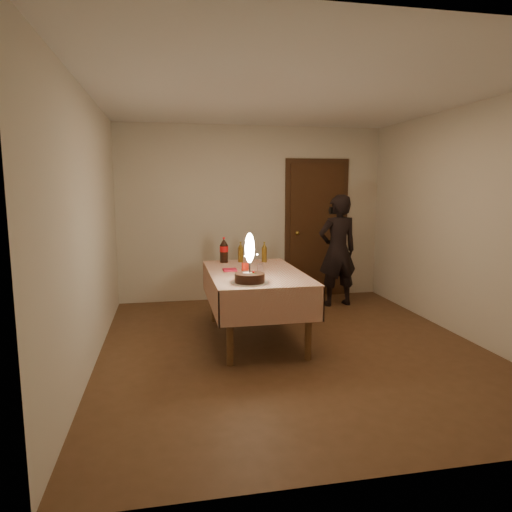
{
  "coord_description": "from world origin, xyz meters",
  "views": [
    {
      "loc": [
        -1.28,
        -4.53,
        1.7
      ],
      "look_at": [
        -0.33,
        0.31,
        0.95
      ],
      "focal_mm": 32.0,
      "sensor_mm": 36.0,
      "label": 1
    }
  ],
  "objects_px": {
    "dining_table": "(255,281)",
    "birthday_cake": "(250,272)",
    "amber_bottle_left": "(241,253)",
    "photographer": "(338,250)",
    "amber_bottle_right": "(264,253)",
    "red_cup": "(245,267)",
    "red_plate": "(253,273)",
    "cola_bottle": "(224,250)",
    "clear_cup": "(260,268)"
  },
  "relations": [
    {
      "from": "dining_table",
      "to": "birthday_cake",
      "type": "distance_m",
      "value": 0.64
    },
    {
      "from": "amber_bottle_left",
      "to": "photographer",
      "type": "distance_m",
      "value": 1.59
    },
    {
      "from": "dining_table",
      "to": "amber_bottle_right",
      "type": "relative_size",
      "value": 6.75
    },
    {
      "from": "dining_table",
      "to": "amber_bottle_left",
      "type": "bearing_deg",
      "value": 94.56
    },
    {
      "from": "birthday_cake",
      "to": "red_cup",
      "type": "bearing_deg",
      "value": 84.67
    },
    {
      "from": "red_plate",
      "to": "cola_bottle",
      "type": "bearing_deg",
      "value": 105.43
    },
    {
      "from": "clear_cup",
      "to": "photographer",
      "type": "distance_m",
      "value": 1.87
    },
    {
      "from": "clear_cup",
      "to": "photographer",
      "type": "relative_size",
      "value": 0.06
    },
    {
      "from": "red_plate",
      "to": "amber_bottle_left",
      "type": "relative_size",
      "value": 0.86
    },
    {
      "from": "red_plate",
      "to": "photographer",
      "type": "distance_m",
      "value": 1.98
    },
    {
      "from": "cola_bottle",
      "to": "amber_bottle_left",
      "type": "bearing_deg",
      "value": -2.33
    },
    {
      "from": "red_plate",
      "to": "amber_bottle_left",
      "type": "bearing_deg",
      "value": 90.57
    },
    {
      "from": "photographer",
      "to": "amber_bottle_left",
      "type": "bearing_deg",
      "value": -160.07
    },
    {
      "from": "clear_cup",
      "to": "amber_bottle_left",
      "type": "relative_size",
      "value": 0.35
    },
    {
      "from": "birthday_cake",
      "to": "clear_cup",
      "type": "bearing_deg",
      "value": 68.3
    },
    {
      "from": "dining_table",
      "to": "red_plate",
      "type": "distance_m",
      "value": 0.15
    },
    {
      "from": "red_plate",
      "to": "red_cup",
      "type": "xyz_separation_m",
      "value": [
        -0.07,
        0.1,
        0.05
      ]
    },
    {
      "from": "red_cup",
      "to": "cola_bottle",
      "type": "distance_m",
      "value": 0.71
    },
    {
      "from": "clear_cup",
      "to": "cola_bottle",
      "type": "bearing_deg",
      "value": 113.49
    },
    {
      "from": "birthday_cake",
      "to": "amber_bottle_left",
      "type": "relative_size",
      "value": 1.92
    },
    {
      "from": "dining_table",
      "to": "birthday_cake",
      "type": "bearing_deg",
      "value": -106.06
    },
    {
      "from": "clear_cup",
      "to": "amber_bottle_right",
      "type": "xyz_separation_m",
      "value": [
        0.19,
        0.65,
        0.07
      ]
    },
    {
      "from": "dining_table",
      "to": "amber_bottle_left",
      "type": "xyz_separation_m",
      "value": [
        -0.05,
        0.68,
        0.22
      ]
    },
    {
      "from": "birthday_cake",
      "to": "red_plate",
      "type": "distance_m",
      "value": 0.51
    },
    {
      "from": "clear_cup",
      "to": "red_cup",
      "type": "bearing_deg",
      "value": 168.53
    },
    {
      "from": "amber_bottle_right",
      "to": "red_plate",
      "type": "bearing_deg",
      "value": -111.64
    },
    {
      "from": "red_cup",
      "to": "amber_bottle_right",
      "type": "height_order",
      "value": "amber_bottle_right"
    },
    {
      "from": "birthday_cake",
      "to": "amber_bottle_left",
      "type": "height_order",
      "value": "birthday_cake"
    },
    {
      "from": "red_plate",
      "to": "photographer",
      "type": "bearing_deg",
      "value": 41.49
    },
    {
      "from": "birthday_cake",
      "to": "red_cup",
      "type": "height_order",
      "value": "birthday_cake"
    },
    {
      "from": "birthday_cake",
      "to": "red_cup",
      "type": "relative_size",
      "value": 4.9
    },
    {
      "from": "red_plate",
      "to": "amber_bottle_left",
      "type": "xyz_separation_m",
      "value": [
        -0.01,
        0.77,
        0.11
      ]
    },
    {
      "from": "clear_cup",
      "to": "amber_bottle_right",
      "type": "distance_m",
      "value": 0.68
    },
    {
      "from": "red_cup",
      "to": "clear_cup",
      "type": "bearing_deg",
      "value": -11.47
    },
    {
      "from": "birthday_cake",
      "to": "amber_bottle_left",
      "type": "xyz_separation_m",
      "value": [
        0.11,
        1.25,
        0.01
      ]
    },
    {
      "from": "cola_bottle",
      "to": "photographer",
      "type": "distance_m",
      "value": 1.79
    },
    {
      "from": "red_plate",
      "to": "amber_bottle_left",
      "type": "height_order",
      "value": "amber_bottle_left"
    },
    {
      "from": "clear_cup",
      "to": "amber_bottle_right",
      "type": "relative_size",
      "value": 0.35
    },
    {
      "from": "amber_bottle_left",
      "to": "dining_table",
      "type": "bearing_deg",
      "value": -85.44
    },
    {
      "from": "dining_table",
      "to": "cola_bottle",
      "type": "distance_m",
      "value": 0.78
    },
    {
      "from": "birthday_cake",
      "to": "dining_table",
      "type": "bearing_deg",
      "value": 73.94
    },
    {
      "from": "birthday_cake",
      "to": "amber_bottle_right",
      "type": "xyz_separation_m",
      "value": [
        0.4,
        1.2,
        0.01
      ]
    },
    {
      "from": "dining_table",
      "to": "amber_bottle_right",
      "type": "xyz_separation_m",
      "value": [
        0.24,
        0.62,
        0.22
      ]
    },
    {
      "from": "clear_cup",
      "to": "red_plate",
      "type": "bearing_deg",
      "value": -147.02
    },
    {
      "from": "photographer",
      "to": "red_plate",
      "type": "bearing_deg",
      "value": -138.51
    },
    {
      "from": "red_cup",
      "to": "clear_cup",
      "type": "height_order",
      "value": "red_cup"
    },
    {
      "from": "red_cup",
      "to": "cola_bottle",
      "type": "height_order",
      "value": "cola_bottle"
    },
    {
      "from": "birthday_cake",
      "to": "amber_bottle_left",
      "type": "distance_m",
      "value": 1.26
    },
    {
      "from": "dining_table",
      "to": "photographer",
      "type": "relative_size",
      "value": 1.08
    },
    {
      "from": "clear_cup",
      "to": "amber_bottle_left",
      "type": "distance_m",
      "value": 0.72
    }
  ]
}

